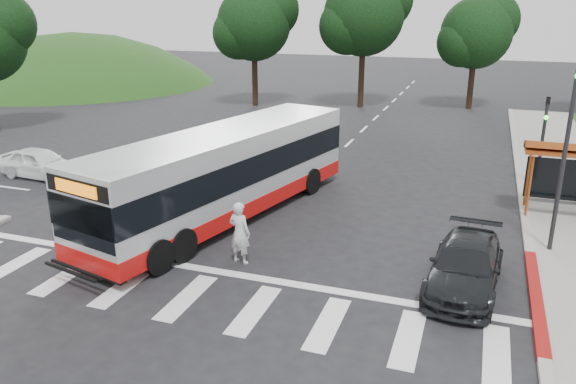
% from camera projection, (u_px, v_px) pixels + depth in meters
% --- Properties ---
extents(ground, '(140.00, 140.00, 0.00)m').
position_uv_depth(ground, '(257.00, 231.00, 19.81)').
color(ground, black).
rests_on(ground, ground).
extents(sidewalk_east, '(4.00, 40.00, 0.12)m').
position_uv_depth(sidewalk_east, '(572.00, 194.00, 23.48)').
color(sidewalk_east, gray).
rests_on(sidewalk_east, ground).
extents(curb_east, '(0.30, 40.00, 0.15)m').
position_uv_depth(curb_east, '(521.00, 189.00, 24.11)').
color(curb_east, '#9E9991').
rests_on(curb_east, ground).
extents(curb_east_red, '(0.32, 6.00, 0.15)m').
position_uv_depth(curb_east_red, '(536.00, 298.00, 15.16)').
color(curb_east_red, maroon).
rests_on(curb_east_red, ground).
extents(hillside_nw, '(44.00, 44.00, 10.00)m').
position_uv_depth(hillside_nw, '(77.00, 83.00, 56.69)').
color(hillside_nw, '#194516').
rests_on(hillside_nw, ground).
extents(crosswalk_ladder, '(18.00, 2.60, 0.01)m').
position_uv_depth(crosswalk_ladder, '(187.00, 297.00, 15.33)').
color(crosswalk_ladder, silver).
rests_on(crosswalk_ladder, ground).
extents(traffic_signal_ne_tall, '(0.18, 0.37, 6.50)m').
position_uv_depth(traffic_signal_ne_tall, '(568.00, 135.00, 16.89)').
color(traffic_signal_ne_tall, black).
rests_on(traffic_signal_ne_tall, ground).
extents(traffic_signal_ne_short, '(0.18, 0.37, 4.00)m').
position_uv_depth(traffic_signal_ne_short, '(543.00, 133.00, 23.59)').
color(traffic_signal_ne_short, black).
rests_on(traffic_signal_ne_short, ground).
extents(tree_north_a, '(6.60, 6.15, 10.17)m').
position_uv_depth(tree_north_a, '(365.00, 14.00, 41.51)').
color(tree_north_a, black).
rests_on(tree_north_a, ground).
extents(tree_north_b, '(5.72, 5.33, 8.43)m').
position_uv_depth(tree_north_b, '(477.00, 32.00, 41.18)').
color(tree_north_b, black).
rests_on(tree_north_b, ground).
extents(tree_north_c, '(6.16, 5.74, 9.30)m').
position_uv_depth(tree_north_c, '(255.00, 22.00, 42.44)').
color(tree_north_c, black).
rests_on(tree_north_c, ground).
extents(transit_bus, '(5.60, 12.95, 3.27)m').
position_uv_depth(transit_bus, '(225.00, 175.00, 20.67)').
color(transit_bus, silver).
rests_on(transit_bus, ground).
extents(pedestrian, '(0.80, 0.61, 1.99)m').
position_uv_depth(pedestrian, '(240.00, 233.00, 17.10)').
color(pedestrian, silver).
rests_on(pedestrian, ground).
extents(dark_sedan, '(2.20, 4.70, 1.33)m').
position_uv_depth(dark_sedan, '(465.00, 266.00, 15.69)').
color(dark_sedan, black).
rests_on(dark_sedan, ground).
extents(west_car_white, '(4.15, 1.91, 1.38)m').
position_uv_depth(west_car_white, '(40.00, 163.00, 25.72)').
color(west_car_white, white).
rests_on(west_car_white, ground).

